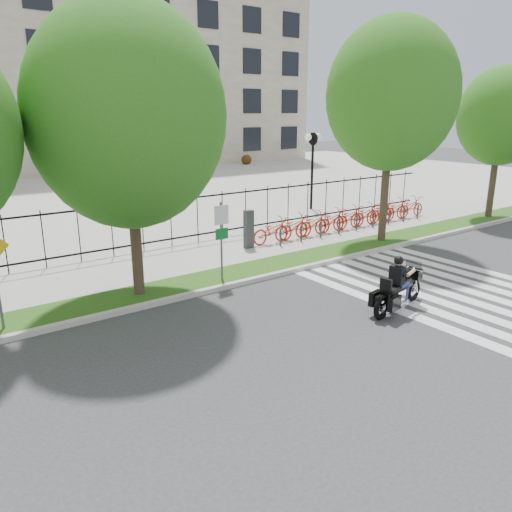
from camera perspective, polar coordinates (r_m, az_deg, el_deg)
ground at (r=13.13m, az=9.17°, el=-7.99°), size 120.00×120.00×0.00m
curb at (r=16.02m, az=-1.24°, el=-2.96°), size 60.00×0.20×0.15m
grass_verge at (r=16.69m, az=-2.91°, el=-2.18°), size 60.00×1.50×0.15m
sidewalk at (r=18.74m, az=-7.12°, el=-0.21°), size 60.00×3.50×0.15m
plaza at (r=34.82m, az=-21.49°, el=6.39°), size 80.00×34.00×0.10m
crosswalk_stripes at (r=16.71m, az=20.97°, el=-3.51°), size 5.70×8.00×0.01m
iron_fence at (r=19.98m, az=-9.69°, el=3.90°), size 30.00×0.06×2.00m
lamp_post_right at (r=27.66m, az=6.50°, el=11.72°), size 1.06×0.70×4.25m
street_tree_1 at (r=14.32m, az=-14.51°, el=15.32°), size 5.35×5.35×8.17m
street_tree_2 at (r=20.95m, az=15.24°, el=17.32°), size 5.09×5.09×8.72m
street_tree_3 at (r=27.83m, az=26.23°, el=14.14°), size 4.14×4.14×7.34m
bike_share_station at (r=23.14m, az=10.46°, el=4.33°), size 11.16×0.88×1.50m
sign_pole_regulatory at (r=15.64m, az=-3.97°, el=2.88°), size 0.50×0.09×2.50m
motorcycle_rider at (r=14.35m, az=16.00°, el=-3.55°), size 2.47×0.95×1.92m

